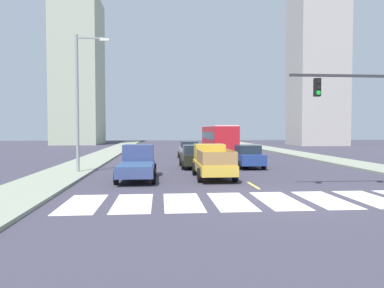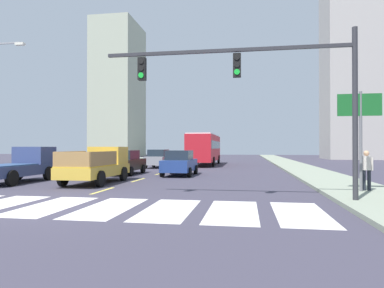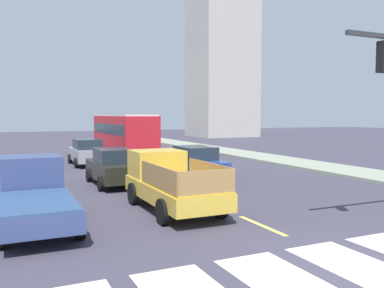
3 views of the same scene
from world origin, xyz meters
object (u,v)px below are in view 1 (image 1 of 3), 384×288
object	(u,v)px
sedan_near_right	(247,156)
streetlight_left	(80,97)
sedan_far	(189,150)
city_bus	(219,138)
pickup_dark	(137,163)
sedan_mid	(194,156)
pickup_stakebed	(212,162)

from	to	relation	value
sedan_near_right	streetlight_left	bearing A→B (deg)	-169.51
sedan_near_right	sedan_far	distance (m)	9.41
city_bus	streetlight_left	xyz separation A→B (m)	(-11.80, -16.46, 3.02)
pickup_dark	streetlight_left	xyz separation A→B (m)	(-3.86, 2.87, 4.05)
pickup_dark	sedan_far	size ratio (longest dim) A/B	1.18
sedan_near_right	sedan_mid	bearing A→B (deg)	173.27
pickup_dark	sedan_far	world-z (taller)	pickup_dark
sedan_mid	pickup_stakebed	bearing A→B (deg)	-83.71
pickup_dark	sedan_far	xyz separation A→B (m)	(4.15, 14.24, -0.06)
pickup_stakebed	sedan_near_right	distance (m)	6.32
pickup_stakebed	city_bus	bearing A→B (deg)	79.42
sedan_far	sedan_mid	size ratio (longest dim) A/B	1.00
sedan_far	streetlight_left	bearing A→B (deg)	-126.44
sedan_far	streetlight_left	world-z (taller)	streetlight_left
sedan_mid	streetlight_left	size ratio (longest dim) A/B	0.49
city_bus	sedan_near_right	distance (m)	13.76
pickup_dark	sedan_near_right	xyz separation A→B (m)	(7.91, 5.61, -0.06)
city_bus	pickup_stakebed	bearing A→B (deg)	-100.86
sedan_mid	streetlight_left	bearing A→B (deg)	-158.35
sedan_near_right	streetlight_left	xyz separation A→B (m)	(-11.77, -2.74, 4.11)
streetlight_left	city_bus	bearing A→B (deg)	54.38
pickup_dark	sedan_near_right	distance (m)	9.70
sedan_near_right	city_bus	bearing A→B (deg)	87.25
sedan_far	sedan_mid	world-z (taller)	same
pickup_stakebed	streetlight_left	size ratio (longest dim) A/B	0.58
pickup_stakebed	city_bus	distance (m)	19.36
sedan_mid	streetlight_left	xyz separation A→B (m)	(-7.72, -3.03, 4.11)
sedan_near_right	streetlight_left	size ratio (longest dim) A/B	0.49
city_bus	sedan_far	xyz separation A→B (m)	(-3.79, -5.09, -1.09)
pickup_stakebed	sedan_far	size ratio (longest dim) A/B	1.18
pickup_dark	sedan_far	distance (m)	14.83
pickup_stakebed	sedan_mid	size ratio (longest dim) A/B	1.18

